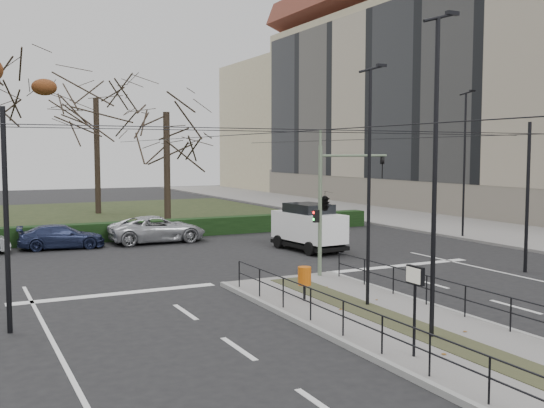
{
  "coord_description": "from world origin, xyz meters",
  "views": [
    {
      "loc": [
        -10.78,
        -16.0,
        4.81
      ],
      "look_at": [
        0.67,
        6.88,
        2.72
      ],
      "focal_mm": 42.0,
      "sensor_mm": 36.0,
      "label": 1
    }
  ],
  "objects_px": {
    "traffic_light": "(327,200)",
    "litter_bin": "(304,276)",
    "streetlamp_median_near": "(435,174)",
    "parked_car_third": "(61,237)",
    "parked_car_fourth": "(158,229)",
    "streetlamp_sidewalk": "(465,162)",
    "bare_tree_near": "(166,120)",
    "info_panel": "(415,286)",
    "streetlamp_median_far": "(369,184)",
    "bare_tree_center": "(96,106)",
    "white_van": "(309,226)"
  },
  "relations": [
    {
      "from": "traffic_light",
      "to": "litter_bin",
      "type": "height_order",
      "value": "traffic_light"
    },
    {
      "from": "streetlamp_median_near",
      "to": "parked_car_third",
      "type": "distance_m",
      "value": 21.71
    },
    {
      "from": "streetlamp_median_near",
      "to": "parked_car_fourth",
      "type": "distance_m",
      "value": 20.9
    },
    {
      "from": "traffic_light",
      "to": "parked_car_third",
      "type": "distance_m",
      "value": 14.84
    },
    {
      "from": "traffic_light",
      "to": "streetlamp_sidewalk",
      "type": "relative_size",
      "value": 0.61
    },
    {
      "from": "traffic_light",
      "to": "bare_tree_near",
      "type": "xyz_separation_m",
      "value": [
        0.2,
        20.74,
        3.93
      ]
    },
    {
      "from": "info_panel",
      "to": "parked_car_fourth",
      "type": "bearing_deg",
      "value": 89.12
    },
    {
      "from": "streetlamp_median_far",
      "to": "streetlamp_sidewalk",
      "type": "xyz_separation_m",
      "value": [
        14.1,
        10.92,
        0.4
      ]
    },
    {
      "from": "info_panel",
      "to": "streetlamp_median_near",
      "type": "distance_m",
      "value": 3.04
    },
    {
      "from": "info_panel",
      "to": "parked_car_third",
      "type": "distance_m",
      "value": 22.07
    },
    {
      "from": "streetlamp_median_near",
      "to": "parked_car_fourth",
      "type": "relative_size",
      "value": 1.59
    },
    {
      "from": "traffic_light",
      "to": "parked_car_fourth",
      "type": "height_order",
      "value": "traffic_light"
    },
    {
      "from": "streetlamp_median_near",
      "to": "bare_tree_center",
      "type": "relative_size",
      "value": 0.69
    },
    {
      "from": "parked_car_fourth",
      "to": "streetlamp_median_near",
      "type": "bearing_deg",
      "value": -176.45
    },
    {
      "from": "litter_bin",
      "to": "bare_tree_near",
      "type": "relative_size",
      "value": 0.11
    },
    {
      "from": "info_panel",
      "to": "streetlamp_median_near",
      "type": "relative_size",
      "value": 0.26
    },
    {
      "from": "bare_tree_near",
      "to": "streetlamp_median_near",
      "type": "bearing_deg",
      "value": -94.11
    },
    {
      "from": "bare_tree_near",
      "to": "white_van",
      "type": "bearing_deg",
      "value": -79.55
    },
    {
      "from": "litter_bin",
      "to": "parked_car_third",
      "type": "bearing_deg",
      "value": 107.89
    },
    {
      "from": "streetlamp_sidewalk",
      "to": "bare_tree_center",
      "type": "xyz_separation_m",
      "value": [
        -15.44,
        22.98,
        4.04
      ]
    },
    {
      "from": "white_van",
      "to": "parked_car_third",
      "type": "bearing_deg",
      "value": 150.82
    },
    {
      "from": "streetlamp_median_near",
      "to": "white_van",
      "type": "xyz_separation_m",
      "value": [
        4.74,
        14.53,
        -3.07
      ]
    },
    {
      "from": "traffic_light",
      "to": "bare_tree_center",
      "type": "relative_size",
      "value": 0.42
    },
    {
      "from": "info_panel",
      "to": "parked_car_third",
      "type": "height_order",
      "value": "info_panel"
    },
    {
      "from": "streetlamp_sidewalk",
      "to": "bare_tree_near",
      "type": "xyz_separation_m",
      "value": [
        -12.53,
        14.51,
        2.67
      ]
    },
    {
      "from": "parked_car_third",
      "to": "bare_tree_near",
      "type": "relative_size",
      "value": 0.42
    },
    {
      "from": "parked_car_third",
      "to": "parked_car_fourth",
      "type": "distance_m",
      "value": 4.93
    },
    {
      "from": "bare_tree_center",
      "to": "litter_bin",
      "type": "bearing_deg",
      "value": -90.22
    },
    {
      "from": "traffic_light",
      "to": "bare_tree_near",
      "type": "bearing_deg",
      "value": 89.45
    },
    {
      "from": "parked_car_third",
      "to": "bare_tree_center",
      "type": "relative_size",
      "value": 0.35
    },
    {
      "from": "info_panel",
      "to": "streetlamp_sidewalk",
      "type": "distance_m",
      "value": 22.4
    },
    {
      "from": "litter_bin",
      "to": "bare_tree_center",
      "type": "bearing_deg",
      "value": 89.78
    },
    {
      "from": "bare_tree_center",
      "to": "bare_tree_near",
      "type": "height_order",
      "value": "bare_tree_center"
    },
    {
      "from": "traffic_light",
      "to": "streetlamp_median_near",
      "type": "xyz_separation_m",
      "value": [
        -1.88,
        -8.2,
        1.27
      ]
    },
    {
      "from": "litter_bin",
      "to": "parked_car_third",
      "type": "xyz_separation_m",
      "value": [
        -5.06,
        15.66,
        -0.31
      ]
    },
    {
      "from": "traffic_light",
      "to": "litter_bin",
      "type": "relative_size",
      "value": 4.55
    },
    {
      "from": "traffic_light",
      "to": "bare_tree_center",
      "type": "bearing_deg",
      "value": 95.3
    },
    {
      "from": "parked_car_fourth",
      "to": "bare_tree_center",
      "type": "relative_size",
      "value": 0.43
    },
    {
      "from": "bare_tree_center",
      "to": "info_panel",
      "type": "bearing_deg",
      "value": -90.87
    },
    {
      "from": "parked_car_third",
      "to": "white_van",
      "type": "xyz_separation_m",
      "value": [
        10.75,
        -6.0,
        0.6
      ]
    },
    {
      "from": "white_van",
      "to": "bare_tree_center",
      "type": "bearing_deg",
      "value": 103.67
    },
    {
      "from": "litter_bin",
      "to": "info_panel",
      "type": "xyz_separation_m",
      "value": [
        -0.46,
        -5.89,
        0.87
      ]
    },
    {
      "from": "litter_bin",
      "to": "streetlamp_median_far",
      "type": "xyz_separation_m",
      "value": [
        1.46,
        -1.36,
        2.94
      ]
    },
    {
      "from": "streetlamp_median_far",
      "to": "bare_tree_near",
      "type": "bearing_deg",
      "value": 86.47
    },
    {
      "from": "streetlamp_median_far",
      "to": "bare_tree_near",
      "type": "height_order",
      "value": "bare_tree_near"
    },
    {
      "from": "info_panel",
      "to": "streetlamp_median_near",
      "type": "xyz_separation_m",
      "value": [
        1.41,
        1.02,
        2.49
      ]
    },
    {
      "from": "streetlamp_median_near",
      "to": "streetlamp_sidewalk",
      "type": "height_order",
      "value": "streetlamp_median_near"
    },
    {
      "from": "streetlamp_median_near",
      "to": "streetlamp_sidewalk",
      "type": "distance_m",
      "value": 20.54
    },
    {
      "from": "streetlamp_median_far",
      "to": "parked_car_third",
      "type": "bearing_deg",
      "value": 110.96
    },
    {
      "from": "streetlamp_sidewalk",
      "to": "parked_car_fourth",
      "type": "bearing_deg",
      "value": 158.65
    }
  ]
}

